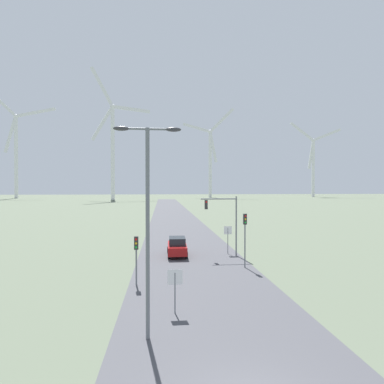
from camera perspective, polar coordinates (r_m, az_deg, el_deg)
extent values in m
cube|color=#47474C|center=(56.62, -2.96, -5.97)|extent=(10.00, 240.00, 0.01)
cylinder|color=slate|center=(13.44, -8.45, -7.84)|extent=(0.18, 0.18, 9.30)
cylinder|color=slate|center=(13.54, -8.49, 11.79)|extent=(2.27, 0.10, 0.10)
ellipsoid|color=#333338|center=(13.64, -13.35, 11.69)|extent=(0.70, 0.32, 0.20)
ellipsoid|color=#333338|center=(13.54, -3.58, 11.80)|extent=(0.70, 0.32, 0.20)
cylinder|color=slate|center=(16.79, -3.27, -18.65)|extent=(0.07, 0.07, 2.16)
cube|color=white|center=(16.51, -3.27, -15.87)|extent=(0.81, 0.01, 0.81)
cube|color=red|center=(16.52, -3.27, -15.85)|extent=(0.76, 0.02, 0.76)
cylinder|color=slate|center=(30.86, 6.84, -9.23)|extent=(0.07, 0.07, 2.61)
cube|color=white|center=(30.68, 6.85, -7.26)|extent=(0.81, 0.01, 0.81)
cube|color=red|center=(30.69, 6.84, -7.25)|extent=(0.76, 0.02, 0.76)
cylinder|color=slate|center=(21.43, -10.57, -12.72)|extent=(0.11, 0.11, 3.33)
cube|color=#2D2D2D|center=(21.18, -10.57, -9.53)|extent=(0.28, 0.24, 0.90)
sphere|color=red|center=(21.00, -10.61, -8.87)|extent=(0.16, 0.16, 0.16)
sphere|color=gold|center=(21.05, -10.61, -9.59)|extent=(0.16, 0.16, 0.16)
sphere|color=green|center=(21.10, -10.60, -10.31)|extent=(0.16, 0.16, 0.16)
cylinder|color=slate|center=(25.69, 10.05, -9.11)|extent=(0.11, 0.11, 4.51)
cube|color=#2D2D2D|center=(25.44, 10.06, -5.10)|extent=(0.28, 0.24, 0.90)
sphere|color=red|center=(25.29, 10.14, -4.52)|extent=(0.16, 0.16, 0.16)
sphere|color=gold|center=(25.31, 10.14, -5.13)|extent=(0.16, 0.16, 0.16)
sphere|color=green|center=(25.34, 10.14, -5.74)|extent=(0.16, 0.16, 0.16)
cylinder|color=slate|center=(29.88, 8.42, -6.42)|extent=(0.14, 0.14, 5.84)
cylinder|color=slate|center=(29.28, 5.09, -1.32)|extent=(3.52, 0.12, 0.12)
cube|color=#2D2D2D|center=(29.10, 2.71, -2.42)|extent=(0.28, 0.24, 0.90)
sphere|color=red|center=(28.95, 2.74, -1.90)|extent=(0.18, 0.18, 0.18)
cube|color=maroon|center=(29.95, -2.86, -10.64)|extent=(1.89, 4.14, 0.80)
cube|color=#1E2328|center=(29.67, -2.85, -9.28)|extent=(1.60, 2.13, 0.70)
cylinder|color=black|center=(31.25, -4.53, -10.91)|extent=(0.22, 0.66, 0.66)
cylinder|color=black|center=(31.33, -1.44, -10.88)|extent=(0.22, 0.66, 0.66)
cylinder|color=black|center=(28.77, -4.42, -11.94)|extent=(0.22, 0.66, 0.66)
cylinder|color=black|center=(28.85, -1.06, -11.90)|extent=(0.22, 0.66, 0.66)
cylinder|color=white|center=(222.35, -30.50, 5.72)|extent=(2.20, 2.20, 52.42)
sphere|color=white|center=(226.16, -30.55, 12.35)|extent=(2.60, 2.60, 2.60)
cube|color=white|center=(224.85, -31.31, 9.30)|extent=(7.69, 1.84, 23.25)
cube|color=white|center=(224.18, -27.51, 13.33)|extent=(22.94, 4.54, 7.95)
cube|color=white|center=(230.43, -32.76, 14.34)|extent=(17.83, 3.64, 17.86)
cylinder|color=white|center=(175.77, -14.87, 7.16)|extent=(2.20, 2.20, 52.53)
sphere|color=white|center=(180.59, -14.90, 15.47)|extent=(2.60, 2.60, 2.60)
cube|color=white|center=(181.78, -16.79, 18.68)|extent=(11.60, 6.21, 19.98)
cube|color=white|center=(176.64, -16.72, 12.41)|extent=(11.36, 6.08, 20.12)
cube|color=white|center=(184.40, -11.31, 15.20)|extent=(19.96, 10.44, 1.97)
cylinder|color=white|center=(207.32, 3.48, 5.22)|extent=(2.20, 2.20, 45.39)
sphere|color=white|center=(210.29, 3.49, 11.40)|extent=(2.60, 2.60, 2.60)
cube|color=white|center=(209.31, 5.72, 13.49)|extent=(15.18, 8.33, 15.11)
cube|color=white|center=(214.49, 0.77, 12.16)|extent=(18.23, 9.94, 8.44)
cube|color=white|center=(207.89, 4.05, 8.48)|extent=(5.38, 3.16, 20.84)
cylinder|color=white|center=(239.45, 22.08, 4.15)|extent=(2.20, 2.20, 41.89)
sphere|color=white|center=(241.61, 22.10, 9.12)|extent=(2.60, 2.60, 2.60)
cube|color=white|center=(239.77, 21.73, 6.59)|extent=(4.74, 1.20, 20.52)
cube|color=white|center=(245.69, 24.37, 9.91)|extent=(19.53, 3.45, 9.26)
cube|color=white|center=(240.06, 20.15, 10.81)|extent=(17.07, 3.07, 14.09)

